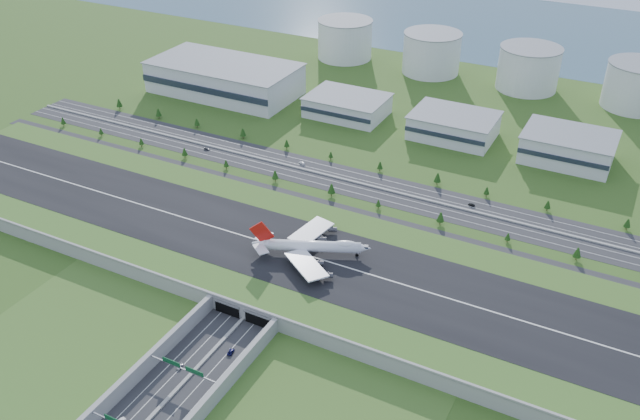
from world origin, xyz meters
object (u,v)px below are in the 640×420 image
at_px(fuel_tank_a, 345,39).
at_px(boeing_747, 311,246).
at_px(car_2, 231,352).
at_px(car_4, 207,149).
at_px(car_0, 180,366).
at_px(car_7, 302,163).
at_px(car_5, 472,205).

height_order(fuel_tank_a, boeing_747, fuel_tank_a).
height_order(car_2, car_4, car_4).
xyz_separation_m(boeing_747, car_0, (-16.01, -91.29, -12.75)).
xyz_separation_m(boeing_747, car_2, (-1.56, -73.47, -12.77)).
distance_m(car_4, car_7, 70.46).
bearing_deg(car_4, boeing_747, -122.91).
bearing_deg(boeing_747, car_7, 97.72).
bearing_deg(car_5, car_7, -76.43).
relative_size(car_4, car_7, 0.84).
height_order(car_2, car_5, car_5).
bearing_deg(car_5, boeing_747, -15.90).
relative_size(fuel_tank_a, boeing_747, 0.85).
distance_m(fuel_tank_a, car_2, 402.81).
height_order(car_2, car_7, car_7).
bearing_deg(car_2, car_7, -81.10).
relative_size(boeing_747, car_4, 13.33).
height_order(fuel_tank_a, car_4, fuel_tank_a).
xyz_separation_m(fuel_tank_a, car_4, (-0.97, -220.41, -16.63)).
xyz_separation_m(car_0, car_5, (72.66, 190.96, -0.00)).
height_order(car_0, car_5, car_0).
distance_m(car_2, car_7, 183.27).
bearing_deg(car_7, car_0, 34.28).
relative_size(fuel_tank_a, car_0, 12.70).
relative_size(car_4, car_5, 1.09).
bearing_deg(car_7, boeing_747, 52.41).
distance_m(fuel_tank_a, car_7, 219.83).
relative_size(car_0, car_2, 0.84).
height_order(boeing_747, car_7, boeing_747).
relative_size(car_0, car_5, 0.97).
bearing_deg(boeing_747, car_4, 122.42).
distance_m(fuel_tank_a, car_4, 221.03).
height_order(boeing_747, car_5, boeing_747).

